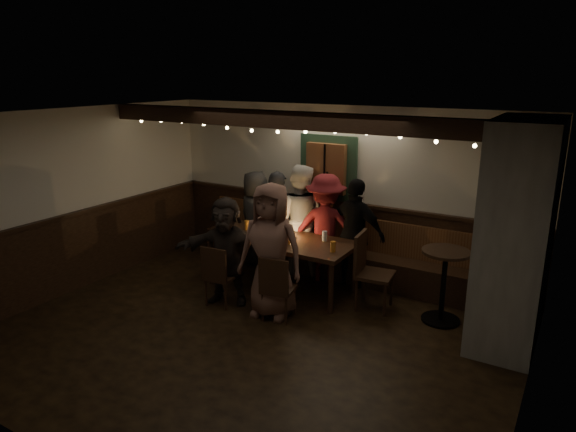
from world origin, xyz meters
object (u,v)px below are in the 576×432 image
Objects in this scene: person_g at (271,251)px; chair_end at (368,266)px; dining_table at (281,243)px; person_b at (277,221)px; chair_near_left at (218,273)px; person_d at (325,228)px; person_f at (226,251)px; person_a at (256,218)px; chair_near_right at (276,285)px; person_c at (299,219)px; high_top at (444,277)px; person_e at (356,233)px.

chair_end is at bearing 30.36° from person_g.
person_b reaches higher than dining_table.
chair_near_left is 1.80m from person_d.
person_g reaches higher than person_f.
chair_end is (1.33, 0.05, -0.12)m from dining_table.
person_a is 0.94× the size of person_d.
person_g reaches higher than chair_near_right.
chair_end is at bearing 143.26° from person_c.
chair_near_right is 0.44m from person_g.
person_a reaches higher than high_top.
chair_end is 1.91m from person_f.
chair_near_right is 0.83× the size of chair_end.
person_e is (-0.45, 0.60, 0.22)m from chair_end.
high_top is (1.81, 1.07, 0.11)m from chair_near_right.
person_a is at bearing -15.05° from person_b.
chair_near_left is 0.55× the size of person_a.
chair_end is 1.59m from person_c.
chair_end is at bearing 154.06° from person_b.
person_b reaches higher than chair_end.
chair_near_left is 0.48× the size of person_g.
person_d is 1.10× the size of person_f.
dining_table is 1.33× the size of person_e.
chair_near_right is 1.58m from person_d.
person_d is at bearing 43.72° from person_f.
person_b is at bearing 121.47° from chair_near_right.
high_top is at bearing 6.45° from chair_end.
person_e is at bearing 31.18° from person_f.
person_e is at bearing 76.04° from chair_near_right.
chair_near_right is 1.64m from person_e.
person_c is (0.36, 0.07, 0.06)m from person_b.
person_d reaches higher than person_e.
person_b is at bearing 9.32° from person_e.
person_b reaches higher than chair_near_left.
person_b is (0.45, -0.06, 0.03)m from person_a.
dining_table is 0.86m from person_f.
dining_table is 1.10m from person_e.
person_c is at bearing 167.06° from high_top.
chair_near_right is 0.91× the size of high_top.
chair_end is at bearing 8.48° from person_f.
person_e is (1.33, 0.01, 0.01)m from person_b.
person_b is (-0.04, 1.58, 0.32)m from chair_near_left.
person_c is (-0.59, 1.62, 0.37)m from chair_near_right.
person_e is at bearing -161.17° from person_a.
chair_end is 1.89m from person_b.
chair_near_left is at bearing 127.17° from person_a.
chair_end is at bearing 126.68° from person_d.
person_e is (0.48, 0.01, -0.01)m from person_d.
person_e is at bearing 164.66° from person_c.
chair_near_left is at bearing -178.04° from chair_near_right.
person_d is 0.48m from person_e.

